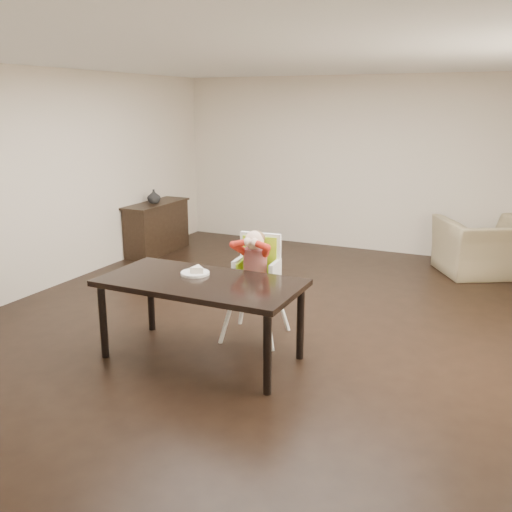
{
  "coord_description": "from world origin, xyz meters",
  "views": [
    {
      "loc": [
        2.32,
        -5.33,
        2.27
      ],
      "look_at": [
        0.16,
        -0.71,
        0.91
      ],
      "focal_mm": 40.0,
      "sensor_mm": 36.0,
      "label": 1
    }
  ],
  "objects_px": {
    "high_chair": "(256,262)",
    "sideboard": "(157,228)",
    "dining_table": "(201,289)",
    "armchair": "(487,238)"
  },
  "relations": [
    {
      "from": "high_chair",
      "to": "sideboard",
      "type": "xyz_separation_m",
      "value": [
        -2.82,
        2.38,
        -0.37
      ]
    },
    {
      "from": "dining_table",
      "to": "sideboard",
      "type": "bearing_deg",
      "value": 130.34
    },
    {
      "from": "high_chair",
      "to": "sideboard",
      "type": "distance_m",
      "value": 3.71
    },
    {
      "from": "dining_table",
      "to": "sideboard",
      "type": "relative_size",
      "value": 1.43
    },
    {
      "from": "high_chair",
      "to": "sideboard",
      "type": "height_order",
      "value": "high_chair"
    },
    {
      "from": "armchair",
      "to": "high_chair",
      "type": "bearing_deg",
      "value": 29.44
    },
    {
      "from": "dining_table",
      "to": "armchair",
      "type": "height_order",
      "value": "armchair"
    },
    {
      "from": "dining_table",
      "to": "high_chair",
      "type": "distance_m",
      "value": 0.72
    },
    {
      "from": "dining_table",
      "to": "sideboard",
      "type": "distance_m",
      "value": 4.02
    },
    {
      "from": "sideboard",
      "to": "dining_table",
      "type": "bearing_deg",
      "value": -49.66
    }
  ]
}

